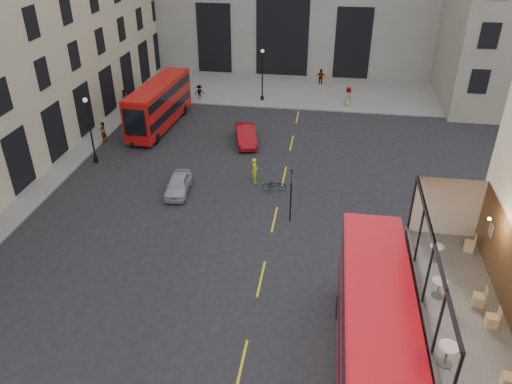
# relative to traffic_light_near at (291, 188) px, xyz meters

# --- Properties ---
(ground) EXTENTS (140.00, 140.00, 0.00)m
(ground) POSITION_rel_traffic_light_near_xyz_m (1.00, -12.00, -2.42)
(ground) COLOR black
(ground) RESTS_ON ground
(host_frontage) EXTENTS (3.00, 11.00, 4.50)m
(host_frontage) POSITION_rel_traffic_light_near_xyz_m (7.50, -12.00, -0.17)
(host_frontage) COLOR #C5B794
(host_frontage) RESTS_ON ground
(cafe_floor) EXTENTS (3.00, 10.00, 0.10)m
(cafe_floor) POSITION_rel_traffic_light_near_xyz_m (7.50, -12.00, 2.12)
(cafe_floor) COLOR slate
(cafe_floor) RESTS_ON host_frontage
(pavement_far) EXTENTS (40.00, 12.00, 0.12)m
(pavement_far) POSITION_rel_traffic_light_near_xyz_m (-5.00, 26.00, -2.36)
(pavement_far) COLOR slate
(pavement_far) RESTS_ON ground
(traffic_light_near) EXTENTS (0.16, 0.20, 3.80)m
(traffic_light_near) POSITION_rel_traffic_light_near_xyz_m (0.00, 0.00, 0.00)
(traffic_light_near) COLOR black
(traffic_light_near) RESTS_ON ground
(traffic_light_far) EXTENTS (0.16, 0.20, 3.80)m
(traffic_light_far) POSITION_rel_traffic_light_near_xyz_m (-14.00, 16.00, 0.00)
(traffic_light_far) COLOR black
(traffic_light_far) RESTS_ON ground
(street_lamp_a) EXTENTS (0.36, 0.36, 5.33)m
(street_lamp_a) POSITION_rel_traffic_light_near_xyz_m (-16.00, 6.00, -0.03)
(street_lamp_a) COLOR black
(street_lamp_a) RESTS_ON ground
(street_lamp_b) EXTENTS (0.36, 0.36, 5.33)m
(street_lamp_b) POSITION_rel_traffic_light_near_xyz_m (-5.00, 22.00, -0.03)
(street_lamp_b) COLOR black
(street_lamp_b) RESTS_ON ground
(bus_near) EXTENTS (2.88, 12.04, 4.79)m
(bus_near) POSITION_rel_traffic_light_near_xyz_m (4.50, -12.04, 0.27)
(bus_near) COLOR red
(bus_near) RESTS_ON ground
(bus_far) EXTENTS (3.01, 10.34, 4.07)m
(bus_far) POSITION_rel_traffic_light_near_xyz_m (-13.17, 13.80, -0.14)
(bus_far) COLOR #A90E0B
(bus_far) RESTS_ON ground
(car_a) EXTENTS (1.85, 3.88, 1.28)m
(car_a) POSITION_rel_traffic_light_near_xyz_m (-8.15, 2.42, -1.79)
(car_a) COLOR #9DA0A5
(car_a) RESTS_ON ground
(car_b) EXTENTS (2.71, 4.74, 1.48)m
(car_b) POSITION_rel_traffic_light_near_xyz_m (-4.88, 11.41, -1.69)
(car_b) COLOR maroon
(car_b) RESTS_ON ground
(car_c) EXTENTS (3.11, 5.06, 1.37)m
(car_c) POSITION_rel_traffic_light_near_xyz_m (-14.02, 11.06, -1.74)
(car_c) COLOR black
(car_c) RESTS_ON ground
(bicycle) EXTENTS (1.75, 0.87, 0.88)m
(bicycle) POSITION_rel_traffic_light_near_xyz_m (-1.48, 3.70, -1.98)
(bicycle) COLOR gray
(bicycle) RESTS_ON ground
(cyclist) EXTENTS (0.65, 0.80, 1.90)m
(cyclist) POSITION_rel_traffic_light_near_xyz_m (-3.06, 4.78, -1.47)
(cyclist) COLOR yellow
(cyclist) RESTS_ON ground
(pedestrian_a) EXTENTS (0.96, 0.75, 1.98)m
(pedestrian_a) POSITION_rel_traffic_light_near_xyz_m (-18.00, 17.52, -1.44)
(pedestrian_a) COLOR gray
(pedestrian_a) RESTS_ON ground
(pedestrian_b) EXTENTS (1.17, 0.97, 1.57)m
(pedestrian_b) POSITION_rel_traffic_light_near_xyz_m (-11.48, 21.31, -1.64)
(pedestrian_b) COLOR gray
(pedestrian_b) RESTS_ON ground
(pedestrian_c) EXTENTS (1.12, 0.53, 1.85)m
(pedestrian_c) POSITION_rel_traffic_light_near_xyz_m (0.76, 28.00, -1.50)
(pedestrian_c) COLOR gray
(pedestrian_c) RESTS_ON ground
(pedestrian_d) EXTENTS (1.02, 1.15, 1.97)m
(pedestrian_d) POSITION_rel_traffic_light_near_xyz_m (3.72, 21.85, -1.44)
(pedestrian_d) COLOR gray
(pedestrian_d) RESTS_ON ground
(pedestrian_e) EXTENTS (0.54, 0.72, 1.79)m
(pedestrian_e) POSITION_rel_traffic_light_near_xyz_m (-16.95, 9.81, -1.53)
(pedestrian_e) COLOR gray
(pedestrian_e) RESTS_ON ground
(cafe_table_near) EXTENTS (0.65, 0.65, 0.82)m
(cafe_table_near) POSITION_rel_traffic_light_near_xyz_m (6.40, -14.74, 2.71)
(cafe_table_near) COLOR white
(cafe_table_near) RESTS_ON cafe_floor
(cafe_table_mid) EXTENTS (0.59, 0.59, 0.74)m
(cafe_table_mid) POSITION_rel_traffic_light_near_xyz_m (6.67, -11.36, 2.66)
(cafe_table_mid) COLOR beige
(cafe_table_mid) RESTS_ON cafe_floor
(cafe_table_far) EXTENTS (0.57, 0.57, 0.71)m
(cafe_table_far) POSITION_rel_traffic_light_near_xyz_m (6.91, -9.04, 2.65)
(cafe_table_far) COLOR beige
(cafe_table_far) RESTS_ON cafe_floor
(cafe_chair_a) EXTENTS (0.49, 0.49, 0.87)m
(cafe_chair_a) POSITION_rel_traffic_light_near_xyz_m (8.22, -15.39, 2.44)
(cafe_chair_a) COLOR tan
(cafe_chair_a) RESTS_ON cafe_floor
(cafe_chair_b) EXTENTS (0.43, 0.43, 0.81)m
(cafe_chair_b) POSITION_rel_traffic_light_near_xyz_m (8.35, -12.69, 2.42)
(cafe_chair_b) COLOR tan
(cafe_chair_b) RESTS_ON cafe_floor
(cafe_chair_c) EXTENTS (0.49, 0.49, 0.84)m
(cafe_chair_c) POSITION_rel_traffic_light_near_xyz_m (8.12, -11.64, 2.43)
(cafe_chair_c) COLOR tan
(cafe_chair_c) RESTS_ON cafe_floor
(cafe_chair_d) EXTENTS (0.50, 0.50, 0.83)m
(cafe_chair_d) POSITION_rel_traffic_light_near_xyz_m (8.50, -8.10, 2.43)
(cafe_chair_d) COLOR #DBB57E
(cafe_chair_d) RESTS_ON cafe_floor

